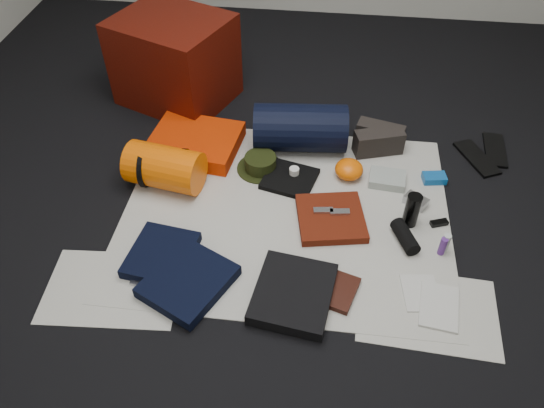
# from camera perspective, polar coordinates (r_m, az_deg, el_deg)

# --- Properties ---
(floor) EXTENTS (4.50, 4.50, 0.02)m
(floor) POSITION_cam_1_polar(r_m,az_deg,el_deg) (2.64, 1.49, -1.07)
(floor) COLOR black
(floor) RESTS_ON ground
(newspaper_mat) EXTENTS (1.60, 1.30, 0.01)m
(newspaper_mat) POSITION_cam_1_polar(r_m,az_deg,el_deg) (2.63, 1.49, -0.87)
(newspaper_mat) COLOR silver
(newspaper_mat) RESTS_ON floor
(newspaper_sheet_front_left) EXTENTS (0.61, 0.44, 0.00)m
(newspaper_sheet_front_left) POSITION_cam_1_polar(r_m,az_deg,el_deg) (2.44, -16.72, -8.63)
(newspaper_sheet_front_left) COLOR silver
(newspaper_sheet_front_left) RESTS_ON floor
(newspaper_sheet_front_right) EXTENTS (0.60, 0.43, 0.00)m
(newspaper_sheet_front_right) POSITION_cam_1_polar(r_m,az_deg,el_deg) (2.36, 16.35, -10.89)
(newspaper_sheet_front_right) COLOR silver
(newspaper_sheet_front_right) RESTS_ON floor
(red_cabinet) EXTENTS (0.77, 0.72, 0.52)m
(red_cabinet) POSITION_cam_1_polar(r_m,az_deg,el_deg) (3.34, -10.42, 14.96)
(red_cabinet) COLOR #4B0D05
(red_cabinet) RESTS_ON floor
(sleeping_pad) EXTENTS (0.52, 0.44, 0.09)m
(sleeping_pad) POSITION_cam_1_polar(r_m,az_deg,el_deg) (3.01, -8.26, 6.61)
(sleeping_pad) COLOR red
(sleeping_pad) RESTS_ON newspaper_mat
(stuff_sack) EXTENTS (0.41, 0.29, 0.22)m
(stuff_sack) POSITION_cam_1_polar(r_m,az_deg,el_deg) (2.76, -11.47, 3.88)
(stuff_sack) COLOR #E65803
(stuff_sack) RESTS_ON newspaper_mat
(sack_strap_left) EXTENTS (0.02, 0.22, 0.22)m
(sack_strap_left) POSITION_cam_1_polar(r_m,az_deg,el_deg) (2.79, -13.42, 3.95)
(sack_strap_left) COLOR black
(sack_strap_left) RESTS_ON newspaper_mat
(sack_strap_right) EXTENTS (0.02, 0.22, 0.22)m
(sack_strap_right) POSITION_cam_1_polar(r_m,az_deg,el_deg) (2.73, -9.45, 3.67)
(sack_strap_right) COLOR black
(sack_strap_right) RESTS_ON newspaper_mat
(navy_duffel) EXTENTS (0.53, 0.31, 0.26)m
(navy_duffel) POSITION_cam_1_polar(r_m,az_deg,el_deg) (2.94, 3.05, 8.17)
(navy_duffel) COLOR black
(navy_duffel) RESTS_ON newspaper_mat
(boonie_brim) EXTENTS (0.33, 0.33, 0.01)m
(boonie_brim) POSITION_cam_1_polar(r_m,az_deg,el_deg) (2.87, -1.25, 3.88)
(boonie_brim) COLOR black
(boonie_brim) RESTS_ON newspaper_mat
(boonie_crown) EXTENTS (0.17, 0.17, 0.07)m
(boonie_crown) POSITION_cam_1_polar(r_m,az_deg,el_deg) (2.84, -1.26, 4.50)
(boonie_crown) COLOR black
(boonie_crown) RESTS_ON boonie_brim
(hiking_boot_left) EXTENTS (0.28, 0.17, 0.13)m
(hiking_boot_left) POSITION_cam_1_polar(r_m,az_deg,el_deg) (2.99, 11.39, 6.53)
(hiking_boot_left) COLOR black
(hiking_boot_left) RESTS_ON newspaper_mat
(hiking_boot_right) EXTENTS (0.27, 0.16, 0.13)m
(hiking_boot_right) POSITION_cam_1_polar(r_m,az_deg,el_deg) (3.05, 11.53, 7.30)
(hiking_boot_right) COLOR black
(hiking_boot_right) RESTS_ON newspaper_mat
(flip_flop_left) EXTENTS (0.23, 0.32, 0.02)m
(flip_flop_left) POSITION_cam_1_polar(r_m,az_deg,el_deg) (3.14, 21.16, 4.63)
(flip_flop_left) COLOR black
(flip_flop_left) RESTS_ON floor
(flip_flop_right) EXTENTS (0.13, 0.30, 0.02)m
(flip_flop_right) POSITION_cam_1_polar(r_m,az_deg,el_deg) (3.24, 22.84, 5.37)
(flip_flop_right) COLOR black
(flip_flop_right) RESTS_ON floor
(trousers_navy_a) EXTENTS (0.31, 0.35, 0.05)m
(trousers_navy_a) POSITION_cam_1_polar(r_m,az_deg,el_deg) (2.47, -11.81, -5.36)
(trousers_navy_a) COLOR black
(trousers_navy_a) RESTS_ON newspaper_mat
(trousers_navy_b) EXTENTS (0.44, 0.46, 0.06)m
(trousers_navy_b) POSITION_cam_1_polar(r_m,az_deg,el_deg) (2.35, -8.99, -8.22)
(trousers_navy_b) COLOR black
(trousers_navy_b) RESTS_ON newspaper_mat
(trousers_charcoal) EXTENTS (0.37, 0.41, 0.06)m
(trousers_charcoal) POSITION_cam_1_polar(r_m,az_deg,el_deg) (2.28, 2.31, -9.60)
(trousers_charcoal) COLOR black
(trousers_charcoal) RESTS_ON newspaper_mat
(black_tshirt) EXTENTS (0.31, 0.30, 0.03)m
(black_tshirt) POSITION_cam_1_polar(r_m,az_deg,el_deg) (2.79, 1.92, 2.72)
(black_tshirt) COLOR black
(black_tshirt) RESTS_ON newspaper_mat
(red_shirt) EXTENTS (0.37, 0.37, 0.04)m
(red_shirt) POSITION_cam_1_polar(r_m,az_deg,el_deg) (2.59, 6.35, -1.52)
(red_shirt) COLOR #561709
(red_shirt) RESTS_ON newspaper_mat
(orange_stuff_sack) EXTENTS (0.16, 0.16, 0.10)m
(orange_stuff_sack) POSITION_cam_1_polar(r_m,az_deg,el_deg) (2.82, 8.28, 3.70)
(orange_stuff_sack) COLOR #E65803
(orange_stuff_sack) RESTS_ON newspaper_mat
(first_aid_pouch) EXTENTS (0.20, 0.15, 0.05)m
(first_aid_pouch) POSITION_cam_1_polar(r_m,az_deg,el_deg) (2.84, 12.28, 2.64)
(first_aid_pouch) COLOR gray
(first_aid_pouch) RESTS_ON newspaper_mat
(water_bottle) EXTENTS (0.09, 0.09, 0.18)m
(water_bottle) POSITION_cam_1_polar(r_m,az_deg,el_deg) (2.60, 14.82, -0.64)
(water_bottle) COLOR black
(water_bottle) RESTS_ON newspaper_mat
(speaker) EXTENTS (0.13, 0.20, 0.07)m
(speaker) POSITION_cam_1_polar(r_m,az_deg,el_deg) (2.55, 14.12, -3.42)
(speaker) COLOR black
(speaker) RESTS_ON newspaper_mat
(compact_camera) EXTENTS (0.13, 0.12, 0.05)m
(compact_camera) POSITION_cam_1_polar(r_m,az_deg,el_deg) (2.75, 15.21, 0.32)
(compact_camera) COLOR #ACABB0
(compact_camera) RESTS_ON newspaper_mat
(cyan_case) EXTENTS (0.13, 0.09, 0.04)m
(cyan_case) POSITION_cam_1_polar(r_m,az_deg,el_deg) (2.91, 17.05, 2.69)
(cyan_case) COLOR #0F5095
(cyan_case) RESTS_ON newspaper_mat
(toiletry_purple) EXTENTS (0.04, 0.04, 0.10)m
(toiletry_purple) POSITION_cam_1_polar(r_m,az_deg,el_deg) (2.54, 17.89, -4.33)
(toiletry_purple) COLOR #54267D
(toiletry_purple) RESTS_ON newspaper_mat
(toiletry_clear) EXTENTS (0.04, 0.04, 0.10)m
(toiletry_clear) POSITION_cam_1_polar(r_m,az_deg,el_deg) (2.55, 18.17, -4.01)
(toiletry_clear) COLOR #BCC1BC
(toiletry_clear) RESTS_ON newspaper_mat
(paperback_book) EXTENTS (0.18, 0.22, 0.03)m
(paperback_book) POSITION_cam_1_polar(r_m,az_deg,el_deg) (2.32, 7.37, -9.34)
(paperback_book) COLOR black
(paperback_book) RESTS_ON newspaper_mat
(map_booklet) EXTENTS (0.19, 0.25, 0.01)m
(map_booklet) POSITION_cam_1_polar(r_m,az_deg,el_deg) (2.37, 17.52, -10.46)
(map_booklet) COLOR #B8B6AF
(map_booklet) RESTS_ON newspaper_mat
(map_printout) EXTENTS (0.17, 0.21, 0.01)m
(map_printout) POSITION_cam_1_polar(r_m,az_deg,el_deg) (2.40, 15.69, -9.19)
(map_printout) COLOR #B8B6AF
(map_printout) RESTS_ON newspaper_mat
(sunglasses) EXTENTS (0.09, 0.06, 0.02)m
(sunglasses) POSITION_cam_1_polar(r_m,az_deg,el_deg) (2.69, 17.53, -1.95)
(sunglasses) COLOR black
(sunglasses) RESTS_ON newspaper_mat
(key_cluster) EXTENTS (0.09, 0.09, 0.01)m
(key_cluster) POSITION_cam_1_polar(r_m,az_deg,el_deg) (2.42, -13.96, -7.94)
(key_cluster) COLOR #ACABB0
(key_cluster) RESTS_ON newspaper_mat
(tape_roll) EXTENTS (0.05, 0.05, 0.04)m
(tape_roll) POSITION_cam_1_polar(r_m,az_deg,el_deg) (2.79, 2.40, 3.56)
(tape_roll) COLOR silver
(tape_roll) RESTS_ON black_tshirt
(energy_bar_a) EXTENTS (0.10, 0.05, 0.01)m
(energy_bar_a) POSITION_cam_1_polar(r_m,az_deg,el_deg) (2.58, 5.54, -0.70)
(energy_bar_a) COLOR #ACABB0
(energy_bar_a) RESTS_ON red_shirt
(energy_bar_b) EXTENTS (0.10, 0.05, 0.01)m
(energy_bar_b) POSITION_cam_1_polar(r_m,az_deg,el_deg) (2.58, 7.30, -0.85)
(energy_bar_b) COLOR #ACABB0
(energy_bar_b) RESTS_ON red_shirt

